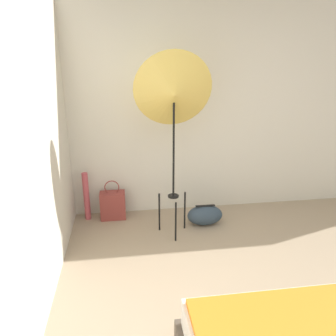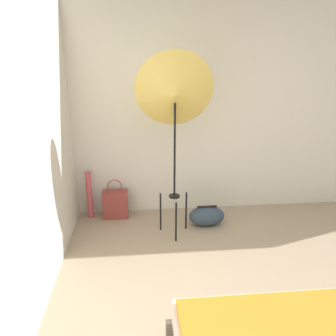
{
  "view_description": "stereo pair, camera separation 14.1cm",
  "coord_description": "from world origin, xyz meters",
  "px_view_note": "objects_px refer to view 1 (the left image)",
  "views": [
    {
      "loc": [
        -0.97,
        -1.52,
        1.93
      ],
      "look_at": [
        -0.53,
        1.52,
        0.87
      ],
      "focal_mm": 35.0,
      "sensor_mm": 36.0,
      "label": 1
    },
    {
      "loc": [
        -0.83,
        -1.53,
        1.93
      ],
      "look_at": [
        -0.53,
        1.52,
        0.87
      ],
      "focal_mm": 35.0,
      "sensor_mm": 36.0,
      "label": 2
    }
  ],
  "objects_px": {
    "photo_umbrella": "(174,94)",
    "duffel_bag": "(205,215)",
    "paper_roll": "(86,196)",
    "tote_bag": "(113,205)"
  },
  "relations": [
    {
      "from": "photo_umbrella",
      "to": "duffel_bag",
      "type": "xyz_separation_m",
      "value": [
        0.41,
        0.15,
        -1.45
      ]
    },
    {
      "from": "photo_umbrella",
      "to": "paper_roll",
      "type": "bearing_deg",
      "value": 153.96
    },
    {
      "from": "duffel_bag",
      "to": "paper_roll",
      "type": "relative_size",
      "value": 0.7
    },
    {
      "from": "tote_bag",
      "to": "paper_roll",
      "type": "bearing_deg",
      "value": 176.29
    },
    {
      "from": "photo_umbrella",
      "to": "duffel_bag",
      "type": "relative_size",
      "value": 4.68
    },
    {
      "from": "photo_umbrella",
      "to": "tote_bag",
      "type": "relative_size",
      "value": 3.97
    },
    {
      "from": "tote_bag",
      "to": "duffel_bag",
      "type": "relative_size",
      "value": 1.18
    },
    {
      "from": "photo_umbrella",
      "to": "paper_roll",
      "type": "height_order",
      "value": "photo_umbrella"
    },
    {
      "from": "photo_umbrella",
      "to": "tote_bag",
      "type": "bearing_deg",
      "value": 145.7
    },
    {
      "from": "tote_bag",
      "to": "paper_roll",
      "type": "xyz_separation_m",
      "value": [
        -0.31,
        0.02,
        0.13
      ]
    }
  ]
}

